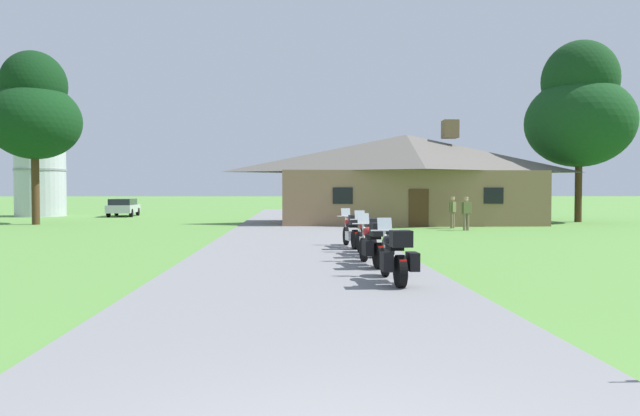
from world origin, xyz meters
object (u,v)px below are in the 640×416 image
(motorcycle_red_third_in_row, at_px, (367,236))
(motorcycle_red_farthest_in_row, at_px, (351,231))
(motorcycle_red_second_in_row, at_px, (373,244))
(motorcycle_black_nearest_to_camera, at_px, (395,257))
(parked_silver_suv_far_left, at_px, (123,207))
(tree_right_of_lodge, at_px, (579,110))
(bystander_olive_shirt_near_lodge, at_px, (453,211))
(bystander_olive_shirt_beside_signpost, at_px, (466,212))
(metal_silo_distant, at_px, (40,164))
(tree_left_far, at_px, (34,111))

(motorcycle_red_third_in_row, relative_size, motorcycle_red_farthest_in_row, 1.00)
(motorcycle_red_second_in_row, bearing_deg, motorcycle_red_farthest_in_row, 83.52)
(motorcycle_black_nearest_to_camera, relative_size, parked_silver_suv_far_left, 0.44)
(motorcycle_black_nearest_to_camera, bearing_deg, tree_right_of_lodge, 52.99)
(motorcycle_black_nearest_to_camera, xyz_separation_m, parked_silver_suv_far_left, (-15.52, 33.67, 0.17))
(bystander_olive_shirt_near_lodge, distance_m, tree_right_of_lodge, 13.11)
(bystander_olive_shirt_near_lodge, xyz_separation_m, parked_silver_suv_far_left, (-22.01, 15.77, -0.17))
(motorcycle_black_nearest_to_camera, height_order, motorcycle_red_second_in_row, same)
(motorcycle_red_third_in_row, distance_m, motorcycle_red_farthest_in_row, 2.33)
(tree_right_of_lodge, bearing_deg, bystander_olive_shirt_near_lodge, -149.91)
(motorcycle_red_third_in_row, xyz_separation_m, bystander_olive_shirt_beside_signpost, (6.56, 11.15, 0.33))
(motorcycle_red_third_in_row, bearing_deg, motorcycle_red_second_in_row, -100.17)
(bystander_olive_shirt_near_lodge, xyz_separation_m, metal_silo_distant, (-28.67, 16.27, 3.25))
(motorcycle_red_third_in_row, bearing_deg, tree_right_of_lodge, 42.58)
(metal_silo_distant, distance_m, parked_silver_suv_far_left, 7.50)
(bystander_olive_shirt_beside_signpost, distance_m, parked_silver_suv_far_left, 28.25)
(motorcycle_black_nearest_to_camera, bearing_deg, bystander_olive_shirt_near_lodge, 67.86)
(motorcycle_red_second_in_row, xyz_separation_m, bystander_olive_shirt_near_lodge, (6.54, 15.24, 0.34))
(motorcycle_red_farthest_in_row, height_order, bystander_olive_shirt_near_lodge, bystander_olive_shirt_near_lodge)
(motorcycle_red_farthest_in_row, distance_m, bystander_olive_shirt_beside_signpost, 11.13)
(bystander_olive_shirt_near_lodge, relative_size, metal_silo_distant, 0.20)
(motorcycle_red_second_in_row, xyz_separation_m, tree_right_of_lodge, (16.49, 21.01, 6.62))
(motorcycle_red_second_in_row, bearing_deg, tree_right_of_lodge, 44.88)
(parked_silver_suv_far_left, bearing_deg, motorcycle_black_nearest_to_camera, -70.80)
(motorcycle_red_farthest_in_row, xyz_separation_m, metal_silo_distant, (-22.09, 26.80, 3.58))
(motorcycle_red_third_in_row, height_order, parked_silver_suv_far_left, parked_silver_suv_far_left)
(motorcycle_black_nearest_to_camera, xyz_separation_m, metal_silo_distant, (-22.18, 34.17, 3.59))
(motorcycle_red_third_in_row, height_order, bystander_olive_shirt_near_lodge, bystander_olive_shirt_near_lodge)
(tree_left_far, distance_m, tree_right_of_lodge, 33.79)
(motorcycle_red_farthest_in_row, height_order, bystander_olive_shirt_beside_signpost, bystander_olive_shirt_beside_signpost)
(tree_left_far, distance_m, metal_silo_distant, 12.87)
(bystander_olive_shirt_beside_signpost, relative_size, tree_left_far, 0.16)
(metal_silo_distant, bearing_deg, bystander_olive_shirt_near_lodge, -29.57)
(tree_right_of_lodge, bearing_deg, motorcycle_red_third_in_row, -131.25)
(bystander_olive_shirt_beside_signpost, distance_m, metal_silo_distant, 34.15)
(motorcycle_red_second_in_row, bearing_deg, motorcycle_red_third_in_row, 79.01)
(motorcycle_black_nearest_to_camera, height_order, motorcycle_red_third_in_row, same)
(motorcycle_black_nearest_to_camera, xyz_separation_m, bystander_olive_shirt_beside_signpost, (6.68, 16.21, 0.34))
(bystander_olive_shirt_near_lodge, distance_m, metal_silo_distant, 33.13)
(motorcycle_black_nearest_to_camera, bearing_deg, bystander_olive_shirt_beside_signpost, 65.39)
(tree_left_far, bearing_deg, motorcycle_red_second_in_row, -49.01)
(bystander_olive_shirt_near_lodge, relative_size, tree_left_far, 0.16)
(bystander_olive_shirt_beside_signpost, relative_size, metal_silo_distant, 0.20)
(bystander_olive_shirt_beside_signpost, distance_m, tree_left_far, 25.49)
(tree_left_far, height_order, metal_silo_distant, tree_left_far)
(motorcycle_red_farthest_in_row, relative_size, metal_silo_distant, 0.25)
(bystander_olive_shirt_near_lodge, bearing_deg, motorcycle_red_second_in_row, -158.71)
(tree_left_far, relative_size, parked_silver_suv_far_left, 2.16)
(motorcycle_black_nearest_to_camera, relative_size, motorcycle_red_second_in_row, 1.00)
(motorcycle_red_second_in_row, bearing_deg, metal_silo_distant, 118.09)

